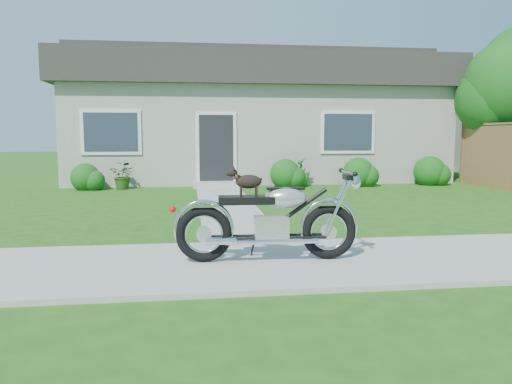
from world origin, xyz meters
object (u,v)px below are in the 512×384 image
Objects in this scene: motorcycle_with_dog at (271,219)px; potted_plant_left at (124,175)px; potted_plant_right at (301,172)px; house at (254,117)px.

potted_plant_left is at bearing 110.09° from motorcycle_with_dog.
potted_plant_left is at bearing 180.00° from potted_plant_right.
potted_plant_right reaches higher than potted_plant_left.
potted_plant_right is at bearing 0.00° from potted_plant_left.
motorcycle_with_dog is (-2.29, -8.56, 0.11)m from potted_plant_right.
potted_plant_left is 0.35× the size of motorcycle_with_dog.
house is 16.25× the size of potted_plant_left.
potted_plant_right is at bearing 76.99° from motorcycle_with_dog.
house reaches higher than potted_plant_left.
house is 3.97m from potted_plant_right.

